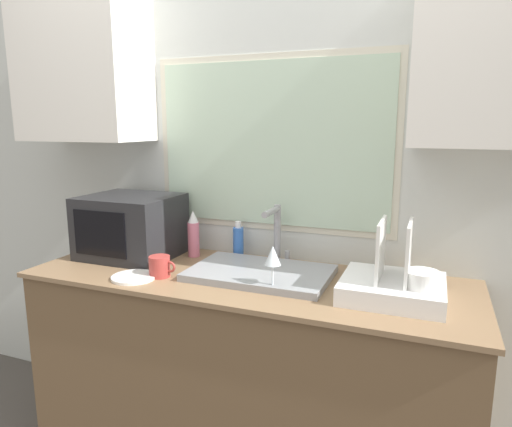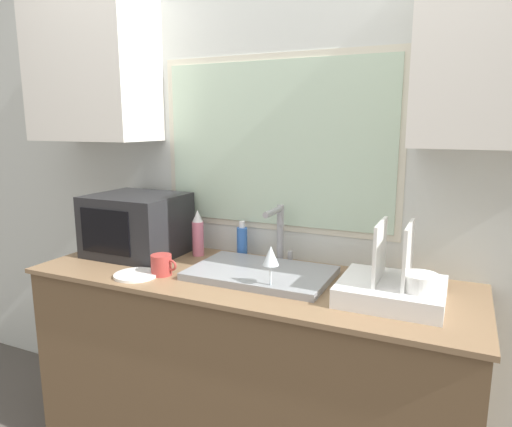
{
  "view_description": "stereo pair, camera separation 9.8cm",
  "coord_description": "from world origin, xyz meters",
  "px_view_note": "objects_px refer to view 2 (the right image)",
  "views": [
    {
      "loc": [
        0.72,
        -1.39,
        1.53
      ],
      "look_at": [
        0.06,
        0.28,
        1.18
      ],
      "focal_mm": 32.0,
      "sensor_mm": 36.0,
      "label": 1
    },
    {
      "loc": [
        0.81,
        -1.35,
        1.53
      ],
      "look_at": [
        0.06,
        0.28,
        1.18
      ],
      "focal_mm": 32.0,
      "sensor_mm": 36.0,
      "label": 2
    }
  ],
  "objects_px": {
    "faucet": "(279,230)",
    "dish_rack": "(394,286)",
    "spray_bottle": "(198,234)",
    "wine_glass": "(271,257)",
    "soap_bottle": "(242,241)",
    "microwave": "(137,225)",
    "mug_near_sink": "(162,265)"
  },
  "relations": [
    {
      "from": "mug_near_sink",
      "to": "wine_glass",
      "type": "bearing_deg",
      "value": 0.18
    },
    {
      "from": "mug_near_sink",
      "to": "wine_glass",
      "type": "xyz_separation_m",
      "value": [
        0.5,
        0.0,
        0.09
      ]
    },
    {
      "from": "dish_rack",
      "to": "soap_bottle",
      "type": "bearing_deg",
      "value": 159.84
    },
    {
      "from": "dish_rack",
      "to": "mug_near_sink",
      "type": "height_order",
      "value": "dish_rack"
    },
    {
      "from": "dish_rack",
      "to": "mug_near_sink",
      "type": "xyz_separation_m",
      "value": [
        -0.94,
        -0.11,
        -0.01
      ]
    },
    {
      "from": "dish_rack",
      "to": "faucet",
      "type": "bearing_deg",
      "value": 156.01
    },
    {
      "from": "spray_bottle",
      "to": "wine_glass",
      "type": "distance_m",
      "value": 0.61
    },
    {
      "from": "faucet",
      "to": "dish_rack",
      "type": "relative_size",
      "value": 0.74
    },
    {
      "from": "dish_rack",
      "to": "wine_glass",
      "type": "bearing_deg",
      "value": -166.39
    },
    {
      "from": "spray_bottle",
      "to": "soap_bottle",
      "type": "xyz_separation_m",
      "value": [
        0.21,
        0.06,
        -0.03
      ]
    },
    {
      "from": "mug_near_sink",
      "to": "wine_glass",
      "type": "height_order",
      "value": "wine_glass"
    },
    {
      "from": "microwave",
      "to": "mug_near_sink",
      "type": "relative_size",
      "value": 3.56
    },
    {
      "from": "dish_rack",
      "to": "mug_near_sink",
      "type": "bearing_deg",
      "value": -173.46
    },
    {
      "from": "faucet",
      "to": "mug_near_sink",
      "type": "relative_size",
      "value": 2.25
    },
    {
      "from": "faucet",
      "to": "dish_rack",
      "type": "distance_m",
      "value": 0.61
    },
    {
      "from": "faucet",
      "to": "wine_glass",
      "type": "bearing_deg",
      "value": -73.12
    },
    {
      "from": "soap_bottle",
      "to": "dish_rack",
      "type": "bearing_deg",
      "value": -20.16
    },
    {
      "from": "faucet",
      "to": "dish_rack",
      "type": "bearing_deg",
      "value": -23.99
    },
    {
      "from": "faucet",
      "to": "spray_bottle",
      "type": "xyz_separation_m",
      "value": [
        -0.41,
        -0.03,
        -0.05
      ]
    },
    {
      "from": "dish_rack",
      "to": "wine_glass",
      "type": "distance_m",
      "value": 0.46
    },
    {
      "from": "wine_glass",
      "to": "dish_rack",
      "type": "bearing_deg",
      "value": 13.61
    },
    {
      "from": "faucet",
      "to": "spray_bottle",
      "type": "relative_size",
      "value": 1.2
    },
    {
      "from": "microwave",
      "to": "soap_bottle",
      "type": "xyz_separation_m",
      "value": [
        0.49,
        0.16,
        -0.07
      ]
    },
    {
      "from": "soap_bottle",
      "to": "faucet",
      "type": "bearing_deg",
      "value": -9.07
    },
    {
      "from": "faucet",
      "to": "microwave",
      "type": "height_order",
      "value": "microwave"
    },
    {
      "from": "soap_bottle",
      "to": "wine_glass",
      "type": "height_order",
      "value": "wine_glass"
    },
    {
      "from": "microwave",
      "to": "wine_glass",
      "type": "distance_m",
      "value": 0.83
    },
    {
      "from": "microwave",
      "to": "soap_bottle",
      "type": "relative_size",
      "value": 2.43
    },
    {
      "from": "faucet",
      "to": "spray_bottle",
      "type": "height_order",
      "value": "faucet"
    },
    {
      "from": "spray_bottle",
      "to": "soap_bottle",
      "type": "bearing_deg",
      "value": 16.99
    },
    {
      "from": "spray_bottle",
      "to": "mug_near_sink",
      "type": "xyz_separation_m",
      "value": [
        0.02,
        -0.32,
        -0.06
      ]
    },
    {
      "from": "mug_near_sink",
      "to": "wine_glass",
      "type": "distance_m",
      "value": 0.51
    }
  ]
}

